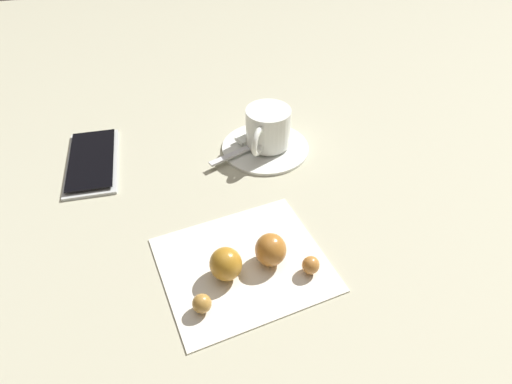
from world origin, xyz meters
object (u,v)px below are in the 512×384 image
Objects in this scene: saucer at (265,146)px; espresso_cup at (268,127)px; teaspoon at (260,143)px; croissant at (249,261)px; sugar_packet at (254,135)px; cell_phone at (92,161)px; napkin at (244,264)px.

espresso_cup reaches higher than saucer.
saucer is at bearing -90.53° from teaspoon.
croissant is at bearing 161.93° from espresso_cup.
sugar_packet is 0.26m from croissant.
cell_phone is (0.25, 0.19, -0.02)m from croissant.
sugar_packet is at bearing 28.17° from saucer.
saucer is 2.18× the size of sugar_packet.
espresso_cup is at bearing -93.85° from cell_phone.
croissant is at bearing -142.81° from cell_phone.
croissant is 0.31m from cell_phone.
espresso_cup is (0.00, -0.00, 0.03)m from saucer.
croissant reaches higher than napkin.
teaspoon is at bearing -17.19° from napkin.
napkin is (-0.22, 0.07, -0.01)m from teaspoon.
sugar_packet is (0.02, 0.02, -0.03)m from espresso_cup.
croissant is (-0.23, 0.06, 0.01)m from teaspoon.
napkin is at bearing 49.35° from sugar_packet.
sugar_packet is at bearing -14.65° from napkin.
cell_phone is (0.02, 0.26, 0.00)m from saucer.
espresso_cup is 0.03m from teaspoon.
croissant reaches higher than cell_phone.
teaspoon is 0.66× the size of napkin.
cell_phone is at bearing 38.19° from napkin.
saucer is 0.24m from croissant.
cell_phone is at bearing 85.98° from teaspoon.
saucer is 0.87× the size of croissant.
cell_phone is (-0.01, 0.25, -0.01)m from sugar_packet.
espresso_cup reaches higher than sugar_packet.
saucer is at bearing -17.36° from croissant.
croissant is at bearing 162.64° from saucer.
saucer reaches higher than napkin.
sugar_packet is at bearing 10.45° from teaspoon.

